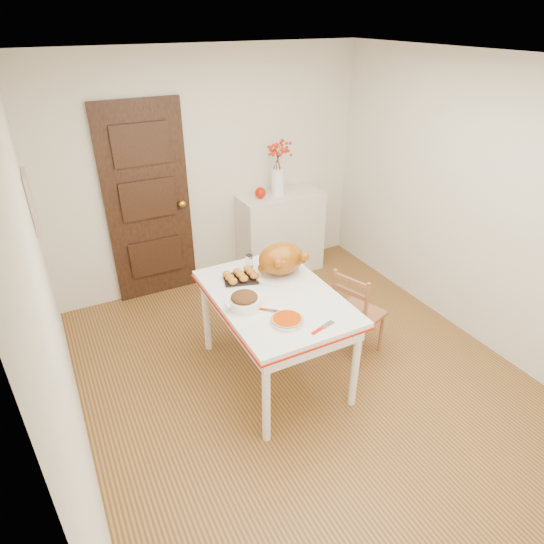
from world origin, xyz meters
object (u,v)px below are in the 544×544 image
sideboard (280,233)px  kitchen_table (275,336)px  turkey_platter (281,260)px  pumpkin_pie (287,320)px  chair_oak (358,312)px

sideboard → kitchen_table: (-0.93, -1.63, -0.07)m
turkey_platter → pumpkin_pie: turkey_platter is taller
sideboard → chair_oak: bearing=-94.5°
sideboard → chair_oak: sideboard is taller
kitchen_table → chair_oak: (0.80, -0.06, 0.03)m
sideboard → chair_oak: 1.70m
kitchen_table → pumpkin_pie: size_ratio=5.68×
sideboard → chair_oak: (-0.13, -1.69, -0.05)m
sideboard → pumpkin_pie: sideboard is taller
kitchen_table → chair_oak: chair_oak is taller
kitchen_table → turkey_platter: turkey_platter is taller
kitchen_table → pumpkin_pie: bearing=-104.7°
sideboard → pumpkin_pie: 2.27m
pumpkin_pie → chair_oak: bearing=18.8°
chair_oak → pumpkin_pie: bearing=89.2°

